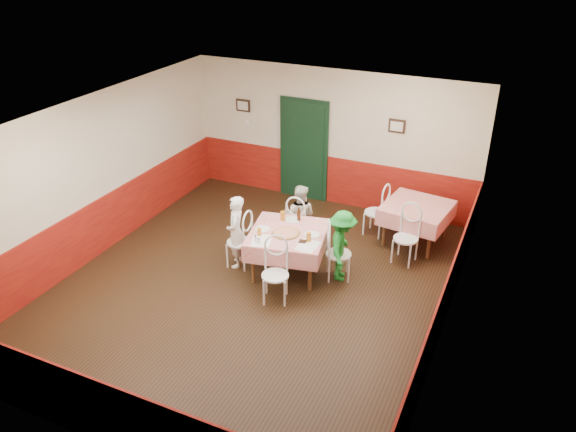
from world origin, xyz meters
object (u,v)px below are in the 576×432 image
at_px(chair_second_a, 376,212).
at_px(glass_a, 259,232).
at_px(diner_left, 236,232).
at_px(chair_left, 239,242).
at_px(glass_b, 309,237).
at_px(wallet, 303,241).
at_px(diner_far, 300,216).
at_px(pizza, 286,233).
at_px(beer_bottle, 299,215).
at_px(second_table, 415,224).
at_px(glass_c, 283,216).
at_px(diner_right, 342,246).
at_px(chair_near, 275,276).
at_px(chair_second_b, 406,239).
at_px(main_table, 288,252).
at_px(chair_right, 339,254).
at_px(chair_far, 299,224).

relative_size(chair_second_a, glass_a, 7.20).
bearing_deg(diner_left, chair_left, 79.90).
bearing_deg(glass_b, diner_left, -178.66).
distance_m(wallet, diner_far, 1.22).
relative_size(pizza, beer_bottle, 1.89).
bearing_deg(second_table, wallet, -123.33).
xyz_separation_m(pizza, glass_c, (-0.25, 0.42, 0.06)).
distance_m(chair_left, diner_right, 1.76).
height_order(chair_near, wallet, chair_near).
height_order(glass_a, glass_c, glass_c).
height_order(chair_second_b, glass_b, glass_b).
height_order(main_table, diner_far, diner_far).
relative_size(chair_second_b, wallet, 8.18).
bearing_deg(chair_second_b, diner_left, -145.67).
xyz_separation_m(glass_b, beer_bottle, (-0.42, 0.57, 0.04)).
relative_size(chair_near, pizza, 2.08).
bearing_deg(chair_second_b, glass_a, -137.89).
relative_size(glass_a, diner_right, 0.10).
distance_m(glass_a, beer_bottle, 0.82).
relative_size(chair_left, beer_bottle, 3.92).
relative_size(chair_near, chair_second_b, 1.00).
relative_size(glass_a, glass_c, 0.80).
xyz_separation_m(chair_right, glass_a, (-1.21, -0.46, 0.37)).
bearing_deg(diner_left, chair_far, 123.26).
distance_m(second_table, diner_left, 3.31).
height_order(main_table, wallet, wallet).
bearing_deg(chair_near, beer_bottle, 77.65).
xyz_separation_m(chair_right, chair_second_a, (0.13, 1.70, 0.00)).
xyz_separation_m(chair_second_a, diner_far, (-1.13, -0.98, 0.15)).
xyz_separation_m(chair_near, chair_second_a, (0.80, 2.70, 0.00)).
relative_size(second_table, glass_c, 7.17).
relative_size(pizza, diner_left, 0.34).
height_order(chair_far, chair_second_b, same).
distance_m(chair_second_b, glass_a, 2.54).
distance_m(main_table, diner_left, 0.94).
xyz_separation_m(second_table, beer_bottle, (-1.70, -1.43, 0.50)).
distance_m(pizza, wallet, 0.38).
xyz_separation_m(chair_second_b, glass_a, (-2.08, -1.41, 0.37)).
bearing_deg(glass_c, main_table, -53.48).
bearing_deg(main_table, chair_second_b, 33.02).
relative_size(second_table, chair_far, 1.24).
relative_size(chair_left, wallet, 8.18).
height_order(chair_second_b, pizza, chair_second_b).
relative_size(chair_second_b, beer_bottle, 3.92).
relative_size(chair_left, diner_far, 0.76).
bearing_deg(chair_near, second_table, 40.71).
bearing_deg(main_table, chair_left, -168.94).
bearing_deg(glass_a, second_table, 46.06).
height_order(chair_far, diner_left, diner_left).
relative_size(main_table, glass_a, 9.76).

